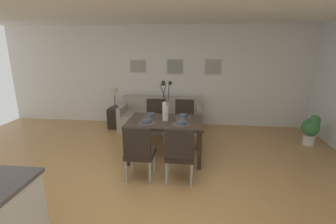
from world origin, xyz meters
TOP-DOWN VIEW (x-y plane):
  - ground_plane at (0.00, 0.00)m, footprint 9.00×9.00m
  - back_wall_panel at (0.00, 3.25)m, footprint 9.00×0.10m
  - ceiling_panel at (0.00, 0.40)m, footprint 9.00×7.20m
  - dining_table at (0.13, 1.09)m, footprint 1.40×0.97m
  - dining_chair_near_left at (-0.18, 0.20)m, footprint 0.45×0.45m
  - dining_chair_near_right at (-0.19, 1.97)m, footprint 0.47×0.47m
  - dining_chair_far_left at (0.46, 0.21)m, footprint 0.45×0.45m
  - dining_chair_far_right at (0.44, 1.98)m, footprint 0.45×0.45m
  - centerpiece_vase at (0.13, 1.09)m, footprint 0.21×0.23m
  - placemat_near_left at (-0.19, 0.87)m, footprint 0.32×0.32m
  - bowl_near_left at (-0.19, 0.87)m, footprint 0.17×0.17m
  - placemat_near_right at (-0.19, 1.30)m, footprint 0.32×0.32m
  - bowl_near_right at (-0.19, 1.30)m, footprint 0.17×0.17m
  - placemat_far_left at (0.44, 0.87)m, footprint 0.32×0.32m
  - bowl_far_left at (0.44, 0.87)m, footprint 0.17×0.17m
  - placemat_far_right at (0.44, 1.30)m, footprint 0.32×0.32m
  - bowl_far_right at (0.44, 1.30)m, footprint 0.17×0.17m
  - sofa at (-0.19, 2.70)m, footprint 2.03×0.84m
  - side_table at (-1.36, 2.69)m, footprint 0.36×0.36m
  - table_lamp at (-1.36, 2.69)m, footprint 0.22×0.22m
  - framed_picture_left at (-0.85, 3.18)m, footprint 0.42×0.03m
  - framed_picture_center at (0.13, 3.18)m, footprint 0.43×0.03m
  - framed_picture_right at (1.11, 3.18)m, footprint 0.43×0.03m
  - potted_plant at (3.16, 2.02)m, footprint 0.36×0.36m

SIDE VIEW (x-z plane):
  - ground_plane at x=0.00m, z-range 0.00..0.00m
  - side_table at x=-1.36m, z-range 0.00..0.52m
  - sofa at x=-0.19m, z-range -0.12..0.68m
  - potted_plant at x=3.16m, z-range 0.04..0.71m
  - dining_chair_near_left at x=-0.18m, z-range 0.05..0.97m
  - dining_chair_near_right at x=-0.19m, z-range 0.05..0.97m
  - dining_chair_far_left at x=0.46m, z-range 0.05..0.97m
  - dining_chair_far_right at x=0.44m, z-range 0.05..0.97m
  - dining_table at x=0.13m, z-range 0.28..1.02m
  - placemat_near_left at x=-0.19m, z-range 0.74..0.75m
  - placemat_near_right at x=-0.19m, z-range 0.74..0.75m
  - placemat_far_left at x=0.44m, z-range 0.74..0.75m
  - placemat_far_right at x=0.44m, z-range 0.74..0.75m
  - bowl_near_left at x=-0.19m, z-range 0.75..0.81m
  - bowl_near_right at x=-0.19m, z-range 0.75..0.81m
  - bowl_far_left at x=0.44m, z-range 0.75..0.81m
  - bowl_far_right at x=0.44m, z-range 0.75..0.81m
  - table_lamp at x=-1.36m, z-range 0.64..1.15m
  - centerpiece_vase at x=0.13m, z-range 0.66..1.39m
  - back_wall_panel at x=0.00m, z-range 0.00..2.60m
  - framed_picture_right at x=1.11m, z-range 1.36..1.75m
  - framed_picture_left at x=-0.85m, z-range 1.39..1.72m
  - framed_picture_center at x=0.13m, z-range 1.36..1.75m
  - ceiling_panel at x=0.00m, z-range 2.60..2.68m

